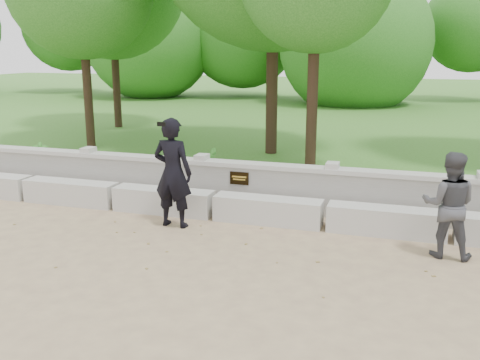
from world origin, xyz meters
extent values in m
plane|color=tan|center=(0.00, 0.00, 0.00)|extent=(80.00, 80.00, 0.00)
cube|color=#3D6C1F|center=(0.00, 14.00, 0.12)|extent=(40.00, 22.00, 0.25)
cube|color=#B8B6AE|center=(-3.00, 1.90, 0.23)|extent=(1.90, 0.45, 0.45)
cube|color=#B8B6AE|center=(-1.00, 1.90, 0.23)|extent=(1.90, 0.45, 0.45)
cube|color=#B8B6AE|center=(1.00, 1.90, 0.23)|extent=(1.90, 0.45, 0.45)
cube|color=#B8B6AE|center=(3.00, 1.90, 0.23)|extent=(1.90, 0.45, 0.45)
cube|color=#ADABA3|center=(0.00, 2.60, 0.41)|extent=(12.50, 0.25, 0.82)
cube|color=#B8B6AE|center=(0.00, 2.60, 0.86)|extent=(12.50, 0.35, 0.08)
cube|color=black|center=(0.30, 2.46, 0.62)|extent=(0.36, 0.02, 0.24)
imported|color=black|center=(-0.49, 1.25, 0.94)|extent=(0.71, 0.49, 1.88)
cube|color=black|center=(-0.49, 0.87, 1.81)|extent=(0.14, 0.03, 0.07)
imported|color=#404045|center=(3.88, 1.18, 0.78)|extent=(0.80, 0.64, 1.56)
cylinder|color=#382619|center=(-6.62, 10.04, 2.18)|extent=(0.26, 0.26, 3.85)
cylinder|color=#382619|center=(-5.32, 6.25, 2.05)|extent=(0.24, 0.24, 3.60)
cylinder|color=#382619|center=(-0.22, 6.92, 2.50)|extent=(0.30, 0.30, 4.50)
cylinder|color=#382619|center=(1.20, 4.88, 2.04)|extent=(0.24, 0.24, 3.59)
imported|color=#397E2A|center=(-4.73, 3.30, 0.58)|extent=(0.42, 0.40, 0.66)
imported|color=#397E2A|center=(-0.82, 3.90, 0.56)|extent=(0.34, 0.39, 0.63)
imported|color=#397E2A|center=(-1.88, 4.49, 0.54)|extent=(0.44, 0.44, 0.59)
camera|label=1|loc=(3.22, -6.77, 2.98)|focal=40.00mm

